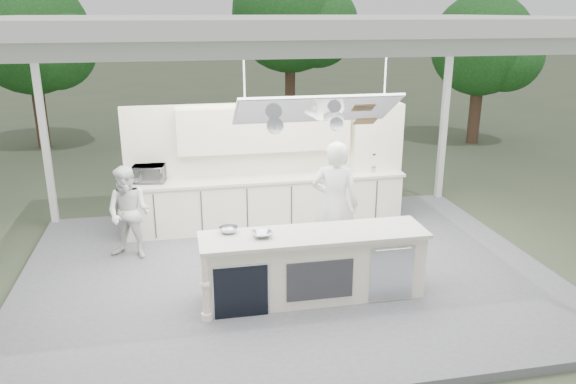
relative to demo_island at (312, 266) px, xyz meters
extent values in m
plane|color=#414B33|center=(-0.18, 0.91, -0.60)|extent=(90.00, 90.00, 0.00)
cube|color=slate|center=(-0.18, 0.91, -0.54)|extent=(8.00, 6.00, 0.12)
cube|color=white|center=(3.72, 3.81, 1.25)|extent=(0.12, 0.12, 3.70)
cube|color=white|center=(-4.08, 3.81, 1.25)|extent=(0.12, 0.12, 3.70)
cube|color=white|center=(-0.18, 0.91, 3.18)|extent=(8.20, 6.20, 0.16)
cube|color=white|center=(-0.18, -1.99, 3.02)|extent=(8.00, 0.12, 0.16)
cube|color=white|center=(-0.18, 3.81, 3.02)|extent=(8.00, 0.12, 0.16)
cube|color=white|center=(3.72, 0.91, 3.02)|extent=(0.12, 6.00, 0.16)
cube|color=white|center=(0.02, 0.01, 2.15)|extent=(2.00, 0.71, 0.43)
cube|color=white|center=(0.02, 0.01, 2.15)|extent=(2.06, 0.76, 0.46)
cylinder|color=white|center=(-0.88, 0.01, 2.63)|extent=(0.02, 0.02, 0.95)
cylinder|color=white|center=(0.92, 0.01, 2.63)|extent=(0.02, 0.02, 0.95)
cylinder|color=silver|center=(-0.48, 0.16, 1.93)|extent=(0.22, 0.14, 0.21)
cylinder|color=silver|center=(0.32, 0.11, 1.93)|extent=(0.18, 0.12, 0.18)
cube|color=olive|center=(0.72, 0.13, 1.95)|extent=(0.28, 0.18, 0.12)
cube|color=white|center=(0.02, 0.01, -0.03)|extent=(3.00, 0.70, 0.90)
cube|color=silver|center=(0.02, 0.01, 0.45)|extent=(3.10, 0.78, 0.05)
cylinder|color=white|center=(-1.48, -0.34, -0.02)|extent=(0.11, 0.11, 0.92)
cube|color=black|center=(-1.03, -0.34, -0.12)|extent=(0.70, 0.04, 0.72)
cube|color=silver|center=(-1.03, -0.35, -0.12)|extent=(0.74, 0.03, 0.72)
cube|color=#303135|center=(0.02, -0.35, -0.06)|extent=(0.90, 0.02, 0.55)
cube|color=silver|center=(1.02, -0.35, -0.06)|extent=(0.62, 0.02, 0.78)
cube|color=white|center=(-0.18, 2.81, -0.03)|extent=(5.00, 0.65, 0.90)
cube|color=silver|center=(-0.18, 2.81, 0.45)|extent=(5.08, 0.72, 0.05)
cube|color=white|center=(-0.18, 3.11, 0.65)|extent=(5.00, 0.10, 2.25)
cube|color=white|center=(-0.18, 2.98, 1.32)|extent=(3.10, 0.38, 0.80)
cube|color=white|center=(1.92, 2.93, 1.07)|extent=(0.90, 0.45, 1.30)
cube|color=olive|center=(1.92, 2.93, 1.07)|extent=(0.84, 0.40, 0.03)
cylinder|color=silver|center=(1.82, 2.79, 0.53)|extent=(0.20, 0.20, 0.12)
cylinder|color=black|center=(1.82, 2.79, 0.69)|extent=(0.17, 0.17, 0.20)
cylinder|color=black|center=(2.17, 2.79, 0.52)|extent=(0.16, 0.16, 0.10)
cone|color=black|center=(2.17, 2.79, 0.69)|extent=(0.14, 0.14, 0.24)
cylinder|color=#513528|center=(-5.68, 10.91, 0.45)|extent=(0.36, 0.36, 2.10)
sphere|color=#276826|center=(-5.68, 10.91, 2.69)|extent=(3.40, 3.40, 3.40)
sphere|color=#276826|center=(-5.00, 10.40, 2.35)|extent=(2.38, 2.38, 2.38)
cylinder|color=#513528|center=(2.32, 12.91, 0.63)|extent=(0.36, 0.36, 2.45)
sphere|color=#276826|center=(2.32, 12.91, 3.25)|extent=(4.00, 4.00, 4.00)
sphere|color=#276826|center=(3.12, 12.31, 2.85)|extent=(2.80, 2.80, 2.80)
cylinder|color=#513528|center=(7.32, 8.91, 0.37)|extent=(0.36, 0.36, 1.92)
sphere|color=#276826|center=(7.32, 8.91, 2.38)|extent=(3.00, 3.00, 3.00)
sphere|color=#276826|center=(7.92, 8.46, 2.08)|extent=(2.10, 2.10, 2.10)
imported|color=white|center=(0.59, 0.97, 0.52)|extent=(0.85, 0.72, 1.98)
imported|color=white|center=(-2.54, 1.88, 0.28)|extent=(0.90, 0.82, 1.51)
imported|color=#AFB2B6|center=(-2.24, 2.90, 0.62)|extent=(0.59, 0.45, 0.30)
imported|color=#ACAFB3|center=(-0.69, 0.02, 0.51)|extent=(0.30, 0.30, 0.07)
imported|color=#ACAEB3|center=(-1.11, 0.26, 0.51)|extent=(0.32, 0.32, 0.08)
camera|label=1|loc=(-1.71, -6.82, 3.33)|focal=35.00mm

